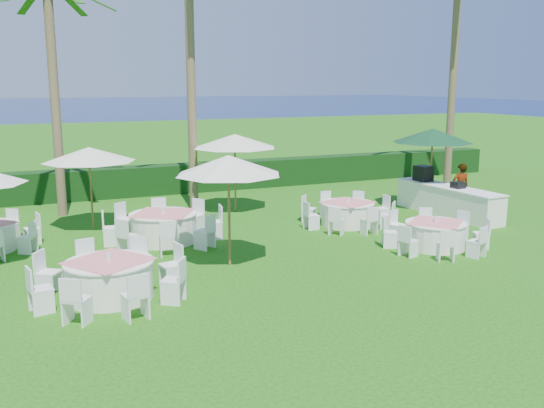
{
  "coord_description": "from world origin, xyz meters",
  "views": [
    {
      "loc": [
        -5.34,
        -12.93,
        4.65
      ],
      "look_at": [
        1.22,
        2.22,
        1.3
      ],
      "focal_mm": 40.0,
      "sensor_mm": 36.0,
      "label": 1
    }
  ],
  "objects_px": {
    "banquet_table_c": "(435,234)",
    "staff_person": "(460,187)",
    "banquet_table_e": "(164,227)",
    "umbrella_c": "(89,154)",
    "umbrella_b": "(228,165)",
    "banquet_table_f": "(347,213)",
    "banquet_table_a": "(110,278)",
    "umbrella_green": "(433,136)",
    "umbrella_d": "(235,141)",
    "buffet_table": "(447,199)"
  },
  "relations": [
    {
      "from": "banquet_table_a",
      "to": "umbrella_c",
      "type": "height_order",
      "value": "umbrella_c"
    },
    {
      "from": "umbrella_green",
      "to": "umbrella_c",
      "type": "bearing_deg",
      "value": 172.07
    },
    {
      "from": "banquet_table_a",
      "to": "umbrella_d",
      "type": "bearing_deg",
      "value": 52.72
    },
    {
      "from": "banquet_table_a",
      "to": "umbrella_d",
      "type": "height_order",
      "value": "umbrella_d"
    },
    {
      "from": "umbrella_c",
      "to": "umbrella_d",
      "type": "relative_size",
      "value": 0.96
    },
    {
      "from": "banquet_table_c",
      "to": "umbrella_d",
      "type": "height_order",
      "value": "umbrella_d"
    },
    {
      "from": "umbrella_b",
      "to": "umbrella_green",
      "type": "xyz_separation_m",
      "value": [
        9.17,
        3.72,
        0.11
      ]
    },
    {
      "from": "banquet_table_e",
      "to": "umbrella_c",
      "type": "bearing_deg",
      "value": 125.52
    },
    {
      "from": "umbrella_c",
      "to": "buffet_table",
      "type": "distance_m",
      "value": 12.24
    },
    {
      "from": "umbrella_b",
      "to": "umbrella_green",
      "type": "bearing_deg",
      "value": 22.1
    },
    {
      "from": "banquet_table_a",
      "to": "staff_person",
      "type": "relative_size",
      "value": 1.93
    },
    {
      "from": "banquet_table_c",
      "to": "umbrella_d",
      "type": "bearing_deg",
      "value": 117.32
    },
    {
      "from": "banquet_table_c",
      "to": "umbrella_c",
      "type": "height_order",
      "value": "umbrella_c"
    },
    {
      "from": "banquet_table_e",
      "to": "umbrella_b",
      "type": "bearing_deg",
      "value": -71.26
    },
    {
      "from": "umbrella_d",
      "to": "banquet_table_a",
      "type": "bearing_deg",
      "value": -127.28
    },
    {
      "from": "buffet_table",
      "to": "staff_person",
      "type": "relative_size",
      "value": 2.6
    },
    {
      "from": "banquet_table_c",
      "to": "buffet_table",
      "type": "distance_m",
      "value": 4.59
    },
    {
      "from": "umbrella_b",
      "to": "umbrella_c",
      "type": "relative_size",
      "value": 0.99
    },
    {
      "from": "umbrella_c",
      "to": "staff_person",
      "type": "distance_m",
      "value": 12.96
    },
    {
      "from": "buffet_table",
      "to": "staff_person",
      "type": "bearing_deg",
      "value": 21.12
    },
    {
      "from": "banquet_table_a",
      "to": "umbrella_green",
      "type": "bearing_deg",
      "value": 21.85
    },
    {
      "from": "umbrella_b",
      "to": "umbrella_c",
      "type": "bearing_deg",
      "value": 116.88
    },
    {
      "from": "banquet_table_e",
      "to": "umbrella_c",
      "type": "distance_m",
      "value": 3.54
    },
    {
      "from": "banquet_table_f",
      "to": "staff_person",
      "type": "bearing_deg",
      "value": 3.43
    },
    {
      "from": "banquet_table_a",
      "to": "umbrella_b",
      "type": "distance_m",
      "value": 4.06
    },
    {
      "from": "banquet_table_c",
      "to": "umbrella_c",
      "type": "distance_m",
      "value": 10.78
    },
    {
      "from": "banquet_table_f",
      "to": "umbrella_d",
      "type": "relative_size",
      "value": 1.01
    },
    {
      "from": "banquet_table_e",
      "to": "umbrella_c",
      "type": "height_order",
      "value": "umbrella_c"
    },
    {
      "from": "umbrella_b",
      "to": "banquet_table_f",
      "type": "bearing_deg",
      "value": 27.73
    },
    {
      "from": "banquet_table_f",
      "to": "buffet_table",
      "type": "relative_size",
      "value": 0.67
    },
    {
      "from": "banquet_table_e",
      "to": "buffet_table",
      "type": "height_order",
      "value": "buffet_table"
    },
    {
      "from": "banquet_table_c",
      "to": "staff_person",
      "type": "bearing_deg",
      "value": 42.64
    },
    {
      "from": "banquet_table_c",
      "to": "buffet_table",
      "type": "bearing_deg",
      "value": 46.88
    },
    {
      "from": "banquet_table_e",
      "to": "umbrella_b",
      "type": "relative_size",
      "value": 1.22
    },
    {
      "from": "banquet_table_f",
      "to": "umbrella_c",
      "type": "xyz_separation_m",
      "value": [
        -7.75,
        2.74,
        2.0
      ]
    },
    {
      "from": "banquet_table_a",
      "to": "umbrella_c",
      "type": "xyz_separation_m",
      "value": [
        0.48,
        6.62,
        1.96
      ]
    },
    {
      "from": "banquet_table_e",
      "to": "umbrella_c",
      "type": "xyz_separation_m",
      "value": [
        -1.72,
        2.41,
        1.95
      ]
    },
    {
      "from": "umbrella_c",
      "to": "umbrella_green",
      "type": "relative_size",
      "value": 0.97
    },
    {
      "from": "banquet_table_c",
      "to": "umbrella_b",
      "type": "height_order",
      "value": "umbrella_b"
    },
    {
      "from": "banquet_table_f",
      "to": "umbrella_d",
      "type": "bearing_deg",
      "value": 127.44
    },
    {
      "from": "banquet_table_e",
      "to": "banquet_table_c",
      "type": "bearing_deg",
      "value": -28.21
    },
    {
      "from": "banquet_table_a",
      "to": "banquet_table_e",
      "type": "relative_size",
      "value": 0.97
    },
    {
      "from": "banquet_table_a",
      "to": "banquet_table_f",
      "type": "height_order",
      "value": "banquet_table_a"
    },
    {
      "from": "umbrella_b",
      "to": "staff_person",
      "type": "xyz_separation_m",
      "value": [
        9.91,
        2.94,
        -1.72
      ]
    },
    {
      "from": "staff_person",
      "to": "banquet_table_f",
      "type": "bearing_deg",
      "value": 15.9
    },
    {
      "from": "umbrella_b",
      "to": "umbrella_d",
      "type": "bearing_deg",
      "value": 68.66
    },
    {
      "from": "buffet_table",
      "to": "banquet_table_a",
      "type": "bearing_deg",
      "value": -162.59
    },
    {
      "from": "umbrella_c",
      "to": "buffet_table",
      "type": "relative_size",
      "value": 0.63
    },
    {
      "from": "banquet_table_c",
      "to": "banquet_table_f",
      "type": "bearing_deg",
      "value": 104.69
    },
    {
      "from": "banquet_table_c",
      "to": "umbrella_b",
      "type": "relative_size",
      "value": 1.03
    }
  ]
}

